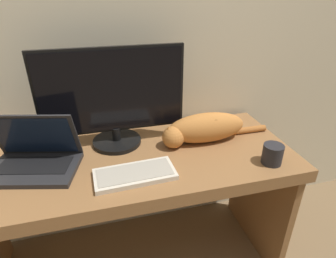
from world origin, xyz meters
TOP-DOWN VIEW (x-y plane):
  - wall_back at (0.00, 0.66)m, footprint 6.40×0.06m
  - desk at (0.00, 0.30)m, footprint 1.49×0.60m
  - monitor at (-0.04, 0.44)m, footprint 0.65×0.23m
  - laptop at (-0.38, 0.32)m, footprint 0.39×0.31m
  - external_keyboard at (0.01, 0.15)m, footprint 0.33×0.16m
  - cat at (0.37, 0.35)m, footprint 0.56×0.14m
  - coffee_mug at (0.59, 0.10)m, footprint 0.09×0.09m
  - small_toy at (0.36, 0.43)m, footprint 0.06×0.06m

SIDE VIEW (x-z plane):
  - desk at x=0.00m, z-range 0.21..0.91m
  - external_keyboard at x=0.01m, z-range 0.70..0.73m
  - small_toy at x=0.36m, z-range 0.70..0.77m
  - coffee_mug at x=0.59m, z-range 0.70..0.79m
  - laptop at x=-0.38m, z-range 0.63..0.87m
  - cat at x=0.37m, z-range 0.70..0.85m
  - monitor at x=-0.04m, z-range 0.70..1.16m
  - wall_back at x=0.00m, z-range 0.00..2.60m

